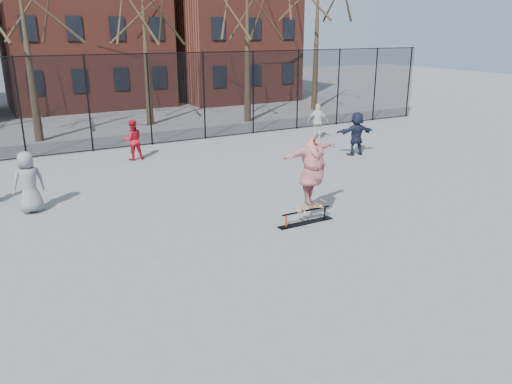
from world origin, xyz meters
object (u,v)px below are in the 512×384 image
skater (312,172)px  bystander_red (133,140)px  bystander_grey (29,182)px  bystander_navy (356,134)px  skate_rail (306,218)px  bystander_white (318,122)px  skateboard (311,207)px

skater → bystander_red: (-2.18, 9.00, -0.58)m
skater → bystander_grey: size_ratio=1.28×
bystander_grey → bystander_navy: size_ratio=0.99×
skate_rail → bystander_grey: size_ratio=0.95×
skater → bystander_white: 10.82m
skate_rail → skateboard: (0.15, 0.00, 0.27)m
skateboard → skater: skater is taller
bystander_red → bystander_navy: size_ratio=0.90×
skateboard → skater: (0.00, 0.00, 0.96)m
bystander_white → bystander_navy: (-0.48, -3.32, 0.05)m
skate_rail → bystander_grey: 7.74m
skateboard → bystander_grey: 7.85m
skate_rail → bystander_red: bystander_red is taller
skate_rail → skateboard: bearing=0.0°
skate_rail → skater: 1.25m
skateboard → bystander_white: (6.50, 8.64, 0.41)m
skate_rail → bystander_red: bearing=102.7°
bystander_red → bystander_white: 8.69m
bystander_grey → bystander_navy: (12.43, 0.83, 0.00)m
bystander_navy → skater: bearing=51.5°
skate_rail → bystander_navy: bystander_navy is taller
bystander_grey → skate_rail: bearing=135.5°
bystander_grey → bystander_red: (4.24, 4.51, -0.08)m
bystander_red → bystander_white: (8.68, -0.37, 0.03)m
skate_rail → bystander_navy: (6.17, 5.32, 0.74)m
bystander_navy → bystander_grey: bearing=13.8°
skateboard → bystander_white: bearing=53.0°
skater → bystander_navy: skater is taller
skateboard → bystander_white: size_ratio=0.48×
skate_rail → bystander_white: bystander_white is taller
bystander_white → bystander_navy: bystander_navy is taller
skateboard → bystander_red: 9.27m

